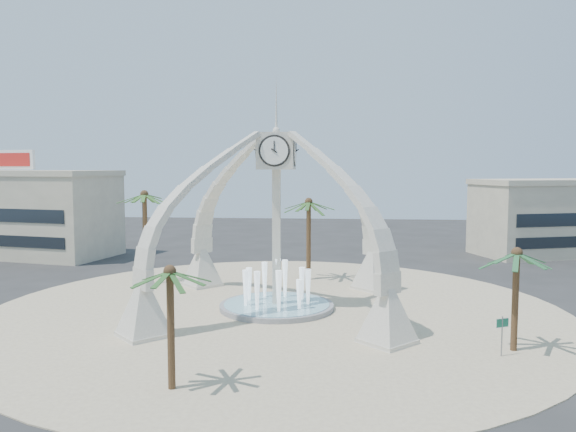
# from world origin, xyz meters

# --- Properties ---
(ground) EXTENTS (140.00, 140.00, 0.00)m
(ground) POSITION_xyz_m (0.00, 0.00, 0.00)
(ground) COLOR #282828
(ground) RESTS_ON ground
(plaza) EXTENTS (40.00, 40.00, 0.06)m
(plaza) POSITION_xyz_m (0.00, 0.00, 0.03)
(plaza) COLOR beige
(plaza) RESTS_ON ground
(clock_tower) EXTENTS (17.94, 17.94, 16.30)m
(clock_tower) POSITION_xyz_m (-0.00, -0.00, 6.49)
(clock_tower) COLOR beige
(clock_tower) RESTS_ON ground
(fountain) EXTENTS (8.00, 8.00, 3.62)m
(fountain) POSITION_xyz_m (0.00, 0.00, 0.29)
(fountain) COLOR gray
(fountain) RESTS_ON ground
(building_nw) EXTENTS (23.75, 13.73, 11.90)m
(building_nw) POSITION_xyz_m (-32.00, 22.00, 4.83)
(building_nw) COLOR beige
(building_nw) RESTS_ON ground
(building_ne) EXTENTS (21.87, 14.17, 8.60)m
(building_ne) POSITION_xyz_m (30.00, 28.00, 4.31)
(building_ne) COLOR beige
(building_ne) RESTS_ON ground
(palm_east) EXTENTS (4.72, 4.72, 6.10)m
(palm_east) POSITION_xyz_m (13.80, -7.75, 5.31)
(palm_east) COLOR brown
(palm_east) RESTS_ON ground
(palm_west) EXTENTS (5.20, 5.20, 8.50)m
(palm_west) POSITION_xyz_m (-12.04, 7.48, 7.54)
(palm_west) COLOR brown
(palm_west) RESTS_ON ground
(palm_north) EXTENTS (4.79, 4.79, 7.76)m
(palm_north) POSITION_xyz_m (1.66, 10.52, 6.83)
(palm_north) COLOR brown
(palm_north) RESTS_ON ground
(palm_south) EXTENTS (4.26, 4.26, 6.06)m
(palm_south) POSITION_xyz_m (-3.12, -14.58, 5.30)
(palm_south) COLOR brown
(palm_south) RESTS_ON ground
(street_sign) EXTENTS (0.74, 0.35, 2.19)m
(street_sign) POSITION_xyz_m (12.86, -8.79, 1.57)
(street_sign) COLOR slate
(street_sign) RESTS_ON ground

